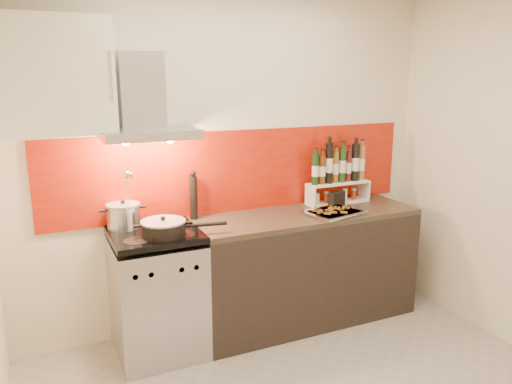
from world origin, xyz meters
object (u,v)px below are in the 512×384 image
pepper_mill (193,196)px  counter (305,267)px  range_stove (158,294)px  saute_pan (164,228)px  baking_tray (334,212)px  stock_pot (124,216)px

pepper_mill → counter: bearing=-13.6°
range_stove → counter: (1.20, 0.00, 0.01)m
range_stove → saute_pan: saute_pan is taller
range_stove → saute_pan: 0.54m
range_stove → pepper_mill: 0.76m
counter → saute_pan: saute_pan is taller
saute_pan → counter: bearing=6.1°
counter → baking_tray: bearing=-33.3°
stock_pot → saute_pan: 0.37m
range_stove → stock_pot: size_ratio=3.87×
range_stove → counter: size_ratio=0.51×
stock_pot → counter: bearing=-7.2°
stock_pot → baking_tray: size_ratio=0.49×
counter → stock_pot: size_ratio=7.65×
range_stove → pepper_mill: size_ratio=2.46×
range_stove → pepper_mill: (0.35, 0.21, 0.64)m
saute_pan → pepper_mill: size_ratio=1.56×
stock_pot → baking_tray: stock_pot is taller
counter → pepper_mill: pepper_mill is taller
counter → saute_pan: size_ratio=3.13×
stock_pot → saute_pan: (0.21, -0.30, -0.03)m
counter → stock_pot: 1.49m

